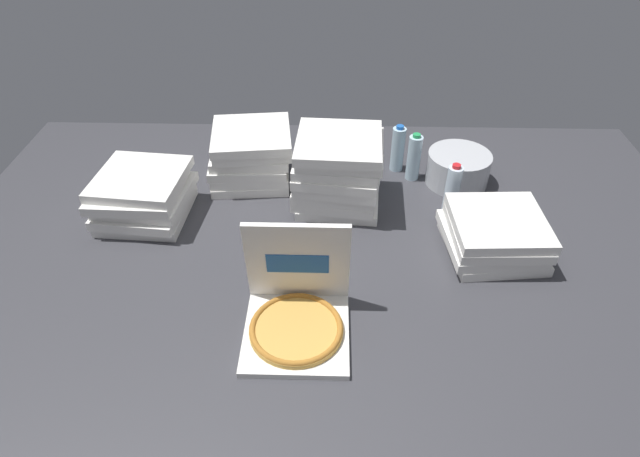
{
  "coord_description": "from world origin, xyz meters",
  "views": [
    {
      "loc": [
        0.01,
        -1.5,
        1.42
      ],
      "look_at": [
        -0.03,
        0.1,
        0.14
      ],
      "focal_mm": 30.04,
      "sensor_mm": 36.0,
      "label": 1
    }
  ],
  "objects_px": {
    "open_pizza_box": "(297,312)",
    "water_bottle_1": "(414,157)",
    "pizza_stack_right_near": "(251,154)",
    "ice_bucket": "(458,168)",
    "water_bottle_0": "(452,189)",
    "pizza_stack_left_mid": "(338,171)",
    "water_bottle_2": "(398,149)",
    "pizza_stack_center_far": "(143,196)",
    "pizza_stack_left_near": "(494,235)"
  },
  "relations": [
    {
      "from": "pizza_stack_left_mid",
      "to": "pizza_stack_center_far",
      "type": "bearing_deg",
      "value": -171.44
    },
    {
      "from": "pizza_stack_left_mid",
      "to": "water_bottle_2",
      "type": "bearing_deg",
      "value": 44.76
    },
    {
      "from": "pizza_stack_right_near",
      "to": "water_bottle_2",
      "type": "relative_size",
      "value": 1.73
    },
    {
      "from": "pizza_stack_right_near",
      "to": "pizza_stack_left_near",
      "type": "distance_m",
      "value": 1.15
    },
    {
      "from": "pizza_stack_right_near",
      "to": "open_pizza_box",
      "type": "bearing_deg",
      "value": -74.0
    },
    {
      "from": "pizza_stack_left_mid",
      "to": "water_bottle_2",
      "type": "distance_m",
      "value": 0.41
    },
    {
      "from": "pizza_stack_left_mid",
      "to": "water_bottle_2",
      "type": "relative_size",
      "value": 1.75
    },
    {
      "from": "ice_bucket",
      "to": "water_bottle_1",
      "type": "relative_size",
      "value": 1.24
    },
    {
      "from": "water_bottle_0",
      "to": "water_bottle_2",
      "type": "distance_m",
      "value": 0.39
    },
    {
      "from": "pizza_stack_right_near",
      "to": "water_bottle_0",
      "type": "relative_size",
      "value": 1.73
    },
    {
      "from": "ice_bucket",
      "to": "water_bottle_0",
      "type": "distance_m",
      "value": 0.24
    },
    {
      "from": "pizza_stack_right_near",
      "to": "pizza_stack_left_mid",
      "type": "xyz_separation_m",
      "value": [
        0.41,
        -0.2,
        0.04
      ]
    },
    {
      "from": "water_bottle_1",
      "to": "pizza_stack_right_near",
      "type": "bearing_deg",
      "value": -179.28
    },
    {
      "from": "open_pizza_box",
      "to": "pizza_stack_left_mid",
      "type": "xyz_separation_m",
      "value": [
        0.14,
        0.74,
        0.09
      ]
    },
    {
      "from": "pizza_stack_right_near",
      "to": "ice_bucket",
      "type": "xyz_separation_m",
      "value": [
        0.97,
        -0.02,
        -0.05
      ]
    },
    {
      "from": "pizza_stack_left_near",
      "to": "ice_bucket",
      "type": "relative_size",
      "value": 1.39
    },
    {
      "from": "ice_bucket",
      "to": "water_bottle_0",
      "type": "bearing_deg",
      "value": -106.95
    },
    {
      "from": "water_bottle_0",
      "to": "open_pizza_box",
      "type": "bearing_deg",
      "value": -132.44
    },
    {
      "from": "open_pizza_box",
      "to": "water_bottle_0",
      "type": "xyz_separation_m",
      "value": [
        0.63,
        0.69,
        0.04
      ]
    },
    {
      "from": "water_bottle_1",
      "to": "water_bottle_2",
      "type": "bearing_deg",
      "value": 131.07
    },
    {
      "from": "pizza_stack_center_far",
      "to": "pizza_stack_left_mid",
      "type": "relative_size",
      "value": 0.99
    },
    {
      "from": "pizza_stack_right_near",
      "to": "water_bottle_1",
      "type": "height_order",
      "value": "pizza_stack_right_near"
    },
    {
      "from": "pizza_stack_left_mid",
      "to": "water_bottle_0",
      "type": "xyz_separation_m",
      "value": [
        0.49,
        -0.05,
        -0.05
      ]
    },
    {
      "from": "open_pizza_box",
      "to": "pizza_stack_right_near",
      "type": "height_order",
      "value": "open_pizza_box"
    },
    {
      "from": "pizza_stack_left_mid",
      "to": "water_bottle_0",
      "type": "bearing_deg",
      "value": -6.09
    },
    {
      "from": "pizza_stack_left_near",
      "to": "water_bottle_0",
      "type": "distance_m",
      "value": 0.3
    },
    {
      "from": "pizza_stack_center_far",
      "to": "pizza_stack_left_mid",
      "type": "bearing_deg",
      "value": 8.56
    },
    {
      "from": "pizza_stack_left_near",
      "to": "water_bottle_0",
      "type": "relative_size",
      "value": 1.72
    },
    {
      "from": "open_pizza_box",
      "to": "pizza_stack_left_near",
      "type": "height_order",
      "value": "open_pizza_box"
    },
    {
      "from": "open_pizza_box",
      "to": "ice_bucket",
      "type": "xyz_separation_m",
      "value": [
        0.7,
        0.92,
        0.0
      ]
    },
    {
      "from": "pizza_stack_right_near",
      "to": "water_bottle_1",
      "type": "relative_size",
      "value": 1.73
    },
    {
      "from": "ice_bucket",
      "to": "water_bottle_2",
      "type": "bearing_deg",
      "value": 158.24
    },
    {
      "from": "pizza_stack_right_near",
      "to": "ice_bucket",
      "type": "relative_size",
      "value": 1.4
    },
    {
      "from": "open_pizza_box",
      "to": "pizza_stack_center_far",
      "type": "bearing_deg",
      "value": 138.26
    },
    {
      "from": "water_bottle_0",
      "to": "pizza_stack_left_near",
      "type": "bearing_deg",
      "value": -65.24
    },
    {
      "from": "pizza_stack_center_far",
      "to": "pizza_stack_right_near",
      "type": "height_order",
      "value": "pizza_stack_right_near"
    },
    {
      "from": "pizza_stack_center_far",
      "to": "pizza_stack_left_near",
      "type": "height_order",
      "value": "pizza_stack_center_far"
    },
    {
      "from": "pizza_stack_right_near",
      "to": "water_bottle_0",
      "type": "xyz_separation_m",
      "value": [
        0.9,
        -0.25,
        -0.01
      ]
    },
    {
      "from": "pizza_stack_right_near",
      "to": "pizza_stack_left_mid",
      "type": "height_order",
      "value": "pizza_stack_left_mid"
    },
    {
      "from": "water_bottle_0",
      "to": "pizza_stack_right_near",
      "type": "bearing_deg",
      "value": 164.58
    },
    {
      "from": "open_pizza_box",
      "to": "pizza_stack_center_far",
      "type": "relative_size",
      "value": 0.92
    },
    {
      "from": "pizza_stack_right_near",
      "to": "pizza_stack_left_mid",
      "type": "bearing_deg",
      "value": -25.61
    },
    {
      "from": "pizza_stack_center_far",
      "to": "water_bottle_0",
      "type": "bearing_deg",
      "value": 3.15
    },
    {
      "from": "open_pizza_box",
      "to": "water_bottle_1",
      "type": "height_order",
      "value": "open_pizza_box"
    },
    {
      "from": "ice_bucket",
      "to": "water_bottle_1",
      "type": "bearing_deg",
      "value": 171.5
    },
    {
      "from": "ice_bucket",
      "to": "water_bottle_1",
      "type": "distance_m",
      "value": 0.21
    },
    {
      "from": "open_pizza_box",
      "to": "ice_bucket",
      "type": "height_order",
      "value": "open_pizza_box"
    },
    {
      "from": "pizza_stack_center_far",
      "to": "water_bottle_1",
      "type": "height_order",
      "value": "water_bottle_1"
    },
    {
      "from": "pizza_stack_left_mid",
      "to": "pizza_stack_left_near",
      "type": "xyz_separation_m",
      "value": [
        0.62,
        -0.32,
        -0.08
      ]
    },
    {
      "from": "water_bottle_2",
      "to": "pizza_stack_center_far",
      "type": "bearing_deg",
      "value": -159.89
    }
  ]
}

